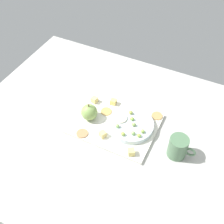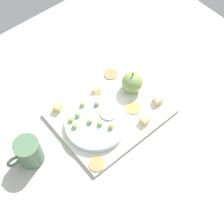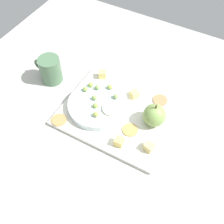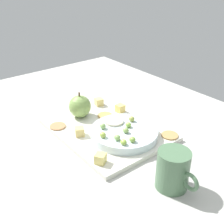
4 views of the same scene
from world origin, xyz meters
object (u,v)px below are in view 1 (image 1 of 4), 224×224
at_px(grape_4, 117,126).
at_px(apple_slice_0, 120,118).
at_px(cracker_2, 106,111).
at_px(grape_7, 133,134).
at_px(serving_dish, 131,125).
at_px(grape_2, 134,124).
at_px(cracker_1, 157,116).
at_px(grape_5, 143,131).
at_px(grape_3, 123,134).
at_px(cup, 178,147).
at_px(grape_1, 139,136).
at_px(cheese_cube_2, 113,102).
at_px(cracker_0, 82,133).
at_px(cheese_cube_0, 102,134).
at_px(grape_6, 131,112).
at_px(cheese_cube_1, 94,100).
at_px(apple_whole, 89,112).
at_px(platter, 115,124).
at_px(grape_0, 132,119).
at_px(cheese_cube_3, 131,152).

bearing_deg(grape_4, apple_slice_0, -80.01).
xyz_separation_m(cracker_2, grape_7, (-0.15, 0.08, 0.03)).
relative_size(serving_dish, grape_2, 10.76).
height_order(cracker_1, grape_5, grape_5).
xyz_separation_m(grape_3, cup, (-0.20, -0.03, 0.00)).
bearing_deg(grape_1, cheese_cube_2, -38.18).
bearing_deg(cheese_cube_2, cracker_1, -175.74).
xyz_separation_m(grape_5, apple_slice_0, (0.10, -0.03, -0.00)).
bearing_deg(cracker_0, cheese_cube_0, -161.64).
bearing_deg(cup, grape_6, -20.39).
relative_size(cheese_cube_1, cheese_cube_2, 1.00).
bearing_deg(grape_2, cracker_2, -14.55).
xyz_separation_m(serving_dish, grape_7, (-0.03, 0.05, 0.02)).
xyz_separation_m(grape_6, grape_7, (-0.05, 0.09, -0.00)).
distance_m(apple_whole, grape_4, 0.13).
height_order(apple_whole, grape_5, apple_whole).
distance_m(cheese_cube_0, cracker_2, 0.13).
distance_m(platter, cracker_1, 0.17).
relative_size(apple_whole, grape_4, 3.97).
xyz_separation_m(cracker_1, grape_5, (0.02, 0.12, 0.03)).
bearing_deg(grape_2, apple_whole, 7.03).
bearing_deg(cheese_cube_2, cracker_0, 79.11).
distance_m(apple_whole, cracker_0, 0.09).
height_order(platter, apple_whole, apple_whole).
bearing_deg(grape_6, platter, 51.27).
relative_size(grape_0, grape_5, 1.00).
height_order(platter, grape_1, grape_1).
relative_size(grape_4, cup, 0.17).
height_order(platter, grape_5, grape_5).
height_order(cheese_cube_2, grape_2, grape_2).
relative_size(serving_dish, apple_whole, 2.71).
distance_m(cheese_cube_2, cracker_1, 0.19).
distance_m(grape_0, apple_slice_0, 0.05).
bearing_deg(cracker_2, cheese_cube_2, -96.46).
bearing_deg(grape_5, cheese_cube_0, 26.15).
bearing_deg(cracker_2, apple_slice_0, 161.37).
xyz_separation_m(apple_slice_0, cup, (-0.25, 0.04, 0.01)).
relative_size(grape_0, grape_4, 1.00).
relative_size(platter, cheese_cube_1, 13.98).
bearing_deg(grape_2, apple_slice_0, -9.27).
distance_m(grape_4, grape_5, 0.10).
distance_m(grape_1, cup, 0.15).
relative_size(grape_2, grape_3, 1.00).
distance_m(cheese_cube_1, cheese_cube_3, 0.30).
xyz_separation_m(grape_5, grape_7, (0.03, 0.03, 0.00)).
height_order(cheese_cube_1, grape_6, grape_6).
distance_m(cracker_0, grape_6, 0.21).
bearing_deg(cracker_1, cracker_0, 42.80).
bearing_deg(cheese_cube_1, cup, 166.35).
bearing_deg(serving_dish, grape_2, 153.48).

